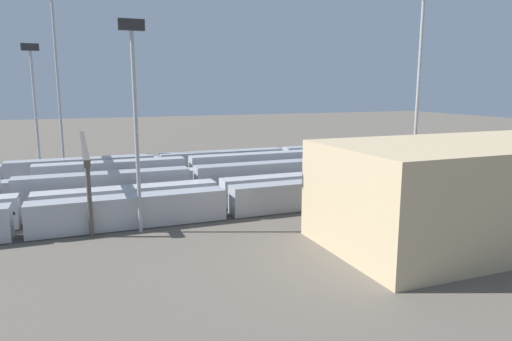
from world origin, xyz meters
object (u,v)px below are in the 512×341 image
Objects in this scene: train_on_track_4 at (192,184)px; signal_gantry at (84,150)px; train_on_track_5 at (218,194)px; light_mast_3 at (135,98)px; train_on_track_0 at (194,164)px; light_mast_0 at (34,94)px; light_mast_2 at (56,64)px; light_mast_1 at (419,70)px; train_on_track_3 at (249,177)px; train_on_track_6 at (301,194)px; train_on_track_1 at (223,164)px; train_on_track_2 at (314,163)px.

signal_gantry reaches higher than train_on_track_4.
train_on_track_4 reaches higher than train_on_track_5.
light_mast_3 is (11.58, 7.37, 13.45)m from train_on_track_5.
train_on_track_0 is 30.37m from light_mast_0.
light_mast_3 is at bearing 103.60° from light_mast_2.
train_on_track_5 is at bearing -16.85° from light_mast_1.
light_mast_2 is at bearing -76.40° from light_mast_3.
train_on_track_0 is at bearing 173.08° from light_mast_0.
train_on_track_3 is 38.90m from light_mast_2.
train_on_track_6 is at bearing 98.03° from train_on_track_3.
train_on_track_1 is at bearing 165.10° from light_mast_0.
light_mast_1 is at bearing 169.25° from train_on_track_6.
train_on_track_3 is at bearing 150.67° from light_mast_0.
train_on_track_3 is (-8.32, -10.00, -0.02)m from train_on_track_5.
train_on_track_2 is 0.83× the size of train_on_track_0.
train_on_track_0 is (-5.35, -20.00, -0.57)m from train_on_track_4.
light_mast_3 reaches higher than signal_gantry.
train_on_track_3 is at bearing -129.77° from train_on_track_5.
train_on_track_4 is at bearing 21.17° from train_on_track_2.
light_mast_3 reaches higher than train_on_track_3.
train_on_track_2 reaches higher than train_on_track_0.
signal_gantry is at bearing -19.14° from train_on_track_4.
train_on_track_2 is 4.00× the size of light_mast_0.
light_mast_3 is at bearing 66.03° from train_on_track_0.
train_on_track_1 reaches higher than train_on_track_6.
light_mast_1 reaches higher than train_on_track_3.
train_on_track_3 is at bearing -138.89° from light_mast_3.
signal_gantry is at bearing 37.21° from train_on_track_0.
light_mast_3 is at bearing 53.83° from train_on_track_4.
train_on_track_5 is 2.73× the size of signal_gantry.
signal_gantry is (5.37, -17.37, -7.81)m from light_mast_3.
train_on_track_3 is 10.12m from train_on_track_1.
light_mast_3 reaches higher than train_on_track_5.
train_on_track_5 is at bearing 83.58° from train_on_track_0.
train_on_track_4 is at bearing -126.17° from light_mast_3.
train_on_track_5 is at bearing 50.23° from train_on_track_3.
train_on_track_6 is 16.39m from train_on_track_4.
light_mast_0 is (27.02, -3.28, 13.47)m from train_on_track_0.
light_mast_2 is 0.95× the size of signal_gantry.
train_on_track_1 is 34.68m from light_mast_0.
train_on_track_6 is 1.61× the size of train_on_track_1.
train_on_track_4 is 0.83× the size of train_on_track_0.
light_mast_3 is at bearing 32.69° from train_on_track_2.
light_mast_3 is at bearing 41.11° from train_on_track_3.
train_on_track_1 is 3.00× the size of light_mast_3.
train_on_track_1 is 26.35m from signal_gantry.
light_mast_1 reaches higher than light_mast_3.
signal_gantry is (23.85, 10.00, 5.03)m from train_on_track_1.
train_on_track_5 is 3.16× the size of light_mast_1.
light_mast_1 is at bearing 141.93° from light_mast_2.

